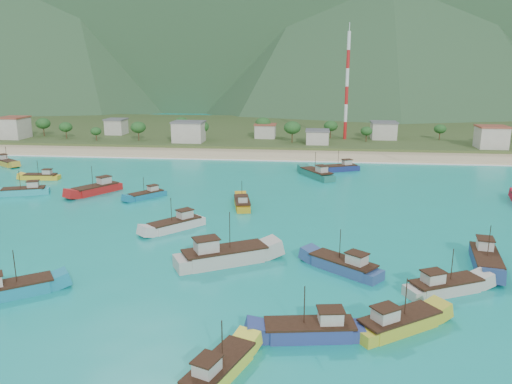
# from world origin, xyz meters

# --- Properties ---
(ground) EXTENTS (600.00, 600.00, 0.00)m
(ground) POSITION_xyz_m (0.00, 0.00, 0.00)
(ground) COLOR #0D8F8D
(ground) RESTS_ON ground
(beach) EXTENTS (400.00, 18.00, 1.20)m
(beach) POSITION_xyz_m (0.00, 79.00, 0.00)
(beach) COLOR beige
(beach) RESTS_ON ground
(land) EXTENTS (400.00, 110.00, 2.40)m
(land) POSITION_xyz_m (0.00, 140.00, 0.00)
(land) COLOR #385123
(land) RESTS_ON ground
(surf_line) EXTENTS (400.00, 2.50, 0.08)m
(surf_line) POSITION_xyz_m (0.00, 69.50, 0.00)
(surf_line) COLOR white
(surf_line) RESTS_ON ground
(village) EXTENTS (209.27, 27.51, 7.62)m
(village) POSITION_xyz_m (11.53, 100.79, 4.73)
(village) COLOR beige
(village) RESTS_ON ground
(vegetation) EXTENTS (277.12, 25.84, 8.38)m
(vegetation) POSITION_xyz_m (-2.55, 102.78, 5.14)
(vegetation) COLOR #235623
(vegetation) RESTS_ON ground
(radio_tower) EXTENTS (1.20, 1.20, 38.58)m
(radio_tower) POSITION_xyz_m (30.40, 108.00, 20.89)
(radio_tower) COLOR red
(radio_tower) RESTS_ON ground
(boat_0) EXTENTS (9.14, 3.39, 5.29)m
(boat_0) POSITION_xyz_m (-50.11, 36.77, 0.57)
(boat_0) COLOR gold
(boat_0) RESTS_ON ground
(boat_4) EXTENTS (6.33, 10.30, 5.86)m
(boat_4) POSITION_xyz_m (10.25, -40.49, 0.67)
(boat_4) COLOR yellow
(boat_4) RESTS_ON ground
(boat_5) EXTENTS (10.64, 6.90, 6.08)m
(boat_5) POSITION_xyz_m (26.30, 56.23, 0.71)
(boat_5) COLOR navy
(boat_5) RESTS_ON ground
(boat_6) EXTENTS (11.12, 4.83, 6.36)m
(boat_6) POSITION_xyz_m (18.79, -32.45, 0.76)
(boat_6) COLOR navy
(boat_6) RESTS_ON ground
(boat_7) EXTENTS (9.03, 11.66, 6.85)m
(boat_7) POSITION_xyz_m (-30.06, 24.68, 0.85)
(boat_7) COLOR #B51918
(boat_7) RESTS_ON ground
(boat_8) EXTENTS (5.42, 11.99, 6.84)m
(boat_8) POSITION_xyz_m (43.65, -9.92, 0.85)
(boat_8) COLOR navy
(boat_8) RESTS_ON ground
(boat_9) EXTENTS (7.44, 8.38, 5.13)m
(boat_9) POSITION_xyz_m (-17.41, 21.99, 0.54)
(boat_9) COLOR #126E8F
(boat_9) RESTS_ON ground
(boat_10) EXTENTS (10.53, 6.34, 5.98)m
(boat_10) POSITION_xyz_m (-45.58, 21.60, 0.69)
(boat_10) COLOR teal
(boat_10) RESTS_ON ground
(boat_11) EXTENTS (4.75, 10.03, 5.70)m
(boat_11) POSITION_xyz_m (4.40, 17.10, 0.64)
(boat_11) COLOR #C19317
(boat_11) RESTS_ON ground
(boat_12) EXTENTS (9.22, 11.91, 7.00)m
(boat_12) POSITION_xyz_m (19.77, 46.53, 0.88)
(boat_12) COLOR #1D6C5D
(boat_12) RESTS_ON ground
(boat_13) EXTENTS (10.60, 8.73, 6.33)m
(boat_13) POSITION_xyz_m (28.17, -29.88, 0.76)
(boat_13) COLOR gold
(boat_13) RESTS_ON ground
(boat_14) EXTENTS (10.05, 8.26, 6.00)m
(boat_14) POSITION_xyz_m (-70.17, 53.29, 0.70)
(boat_14) COLOR #B6942B
(boat_14) RESTS_ON ground
(boat_16) EXTENTS (10.56, 9.31, 6.45)m
(boat_16) POSITION_xyz_m (23.25, -14.24, 0.78)
(boat_16) COLOR #2E4B80
(boat_16) RESTS_ON ground
(boat_19) EXTENTS (10.55, 8.99, 6.37)m
(boat_19) POSITION_xyz_m (-18.79, -26.77, 0.77)
(boat_19) COLOR teal
(boat_19) RESTS_ON ground
(boat_20) EXTENTS (13.98, 10.32, 8.13)m
(boat_20) POSITION_xyz_m (5.86, -13.23, 1.09)
(boat_20) COLOR #B4B1A4
(boat_20) RESTS_ON ground
(boat_21) EXTENTS (10.87, 7.42, 6.25)m
(boat_21) POSITION_xyz_m (35.57, -19.63, 0.74)
(boat_21) COLOR #B7B1A4
(boat_21) RESTS_ON ground
(boat_23) EXTENTS (9.42, 10.04, 6.29)m
(boat_23) POSITION_xyz_m (-5.26, 1.49, 0.75)
(boat_23) COLOR beige
(boat_23) RESTS_ON ground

